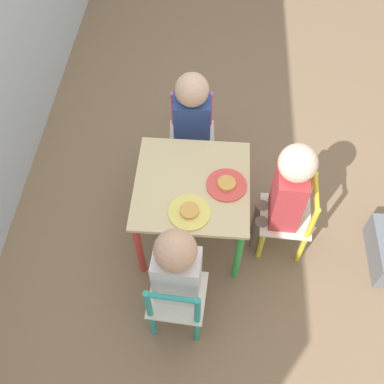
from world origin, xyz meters
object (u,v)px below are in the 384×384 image
object	(u,v)px
chair_pink	(192,136)
plate_front	(227,185)
chair_teal	(177,301)
child_front	(286,192)
kids_table	(192,192)
plate_left	(189,212)
child_right	(192,119)
chair_yellow	(289,218)
child_left	(178,270)

from	to	relation	value
chair_pink	plate_front	bearing A→B (deg)	-72.31
chair_teal	child_front	bearing A→B (deg)	-130.79
kids_table	plate_left	world-z (taller)	plate_left
kids_table	child_right	distance (m)	0.45
chair_yellow	chair_pink	bearing A→B (deg)	-131.80
chair_yellow	plate_left	distance (m)	0.58
chair_teal	plate_front	bearing A→B (deg)	-107.71
chair_yellow	child_right	size ratio (longest dim) A/B	0.69
chair_teal	plate_front	world-z (taller)	chair_teal
chair_pink	child_right	bearing A→B (deg)	-90.00
chair_teal	child_right	distance (m)	0.98
chair_teal	chair_pink	bearing A→B (deg)	-85.98
plate_front	child_right	bearing A→B (deg)	23.94
kids_table	plate_front	distance (m)	0.19
plate_front	chair_yellow	bearing A→B (deg)	-93.35
child_front	plate_front	size ratio (longest dim) A/B	4.03
child_right	plate_front	world-z (taller)	child_right
chair_pink	child_front	xyz separation A→B (m)	(-0.52, -0.49, 0.23)
child_left	plate_left	distance (m)	0.28
chair_teal	plate_front	xyz separation A→B (m)	(0.51, -0.20, 0.24)
chair_yellow	plate_front	world-z (taller)	chair_yellow
chair_pink	child_right	size ratio (longest dim) A/B	0.69
chair_teal	plate_left	xyz separation A→B (m)	(0.34, -0.03, 0.24)
chair_yellow	child_right	xyz separation A→B (m)	(0.47, 0.54, 0.21)
child_left	plate_left	xyz separation A→B (m)	(0.28, -0.03, 0.02)
child_left	plate_front	world-z (taller)	child_left
chair_pink	child_front	distance (m)	0.75
kids_table	chair_yellow	size ratio (longest dim) A/B	1.10
child_left	child_front	world-z (taller)	child_front
child_right	plate_left	distance (m)	0.62
kids_table	child_right	bearing A→B (deg)	4.15
chair_yellow	chair_pink	xyz separation A→B (m)	(0.53, 0.54, 0.00)
chair_pink	plate_front	distance (m)	0.59
chair_pink	child_right	distance (m)	0.21
kids_table	child_front	xyz separation A→B (m)	(-0.02, -0.45, 0.08)
chair_teal	child_left	bearing A→B (deg)	-90.00
chair_pink	child_front	bearing A→B (deg)	-51.31
child_right	plate_front	distance (m)	0.49
child_front	plate_left	world-z (taller)	child_front
chair_teal	chair_yellow	distance (m)	0.73
chair_pink	plate_left	xyz separation A→B (m)	(-0.67, -0.04, 0.24)
chair_pink	plate_left	world-z (taller)	chair_pink
child_left	child_right	xyz separation A→B (m)	(0.90, 0.00, -0.01)
kids_table	chair_pink	distance (m)	0.53
plate_front	child_front	bearing A→B (deg)	-93.57
kids_table	chair_teal	distance (m)	0.53
child_left	plate_front	xyz separation A→B (m)	(0.45, -0.20, 0.02)
chair_yellow	plate_left	xyz separation A→B (m)	(-0.15, 0.51, 0.24)
plate_left	chair_teal	bearing A→B (deg)	174.20
chair_teal	kids_table	bearing A→B (deg)	-90.00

